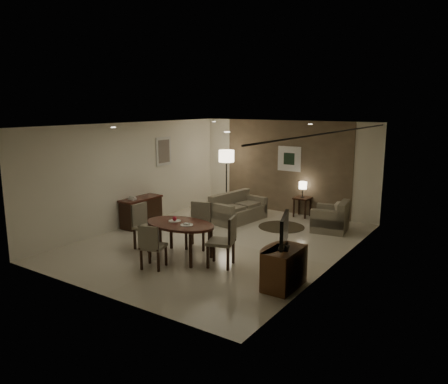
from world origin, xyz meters
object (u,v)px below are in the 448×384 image
Objects in this scene: dining_table at (180,240)px; side_table at (302,207)px; chair_far at (198,226)px; chair_left at (147,227)px; chair_right at (221,241)px; armchair at (330,216)px; floor_lamp at (226,180)px; console_desk at (141,212)px; sofa at (239,207)px; chair_near at (153,246)px; tv_cabinet at (284,268)px.

dining_table reaches higher than side_table.
chair_far and chair_left have the same top height.
chair_right is 1.81× the size of side_table.
chair_right is 1.16× the size of armchair.
chair_left is at bearing 176.86° from dining_table.
chair_far is 0.55× the size of floor_lamp.
console_desk is 0.75× the size of sofa.
chair_right is 4.75m from floor_lamp.
floor_lamp is (-1.48, 4.82, 0.46)m from chair_near.
armchair is (4.31, 2.30, 0.01)m from console_desk.
chair_left reaches higher than chair_near.
floor_lamp reaches higher than chair_far.
sofa is at bearing -42.19° from floor_lamp.
chair_far is 1.23m from chair_right.
chair_near is (-0.06, -0.74, 0.08)m from dining_table.
dining_table is 1.56× the size of chair_right.
floor_lamp reaches higher than dining_table.
tv_cabinet is at bearing -130.54° from sofa.
chair_far is at bearing -162.02° from sofa.
chair_far is at bearing -66.54° from floor_lamp.
dining_table is at bearing -162.91° from sofa.
chair_right is (3.39, -1.27, 0.13)m from console_desk.
chair_left is 4.59m from armchair.
console_desk is 4.51m from side_table.
chair_near is 0.56× the size of sofa.
floor_lamp is at bearing 133.41° from tv_cabinet.
console_desk is at bearing -71.28° from armchair.
console_desk is 2.63m from sofa.
dining_table is (2.42, -1.34, -0.00)m from console_desk.
sofa reaches higher than console_desk.
chair_near is 1.03× the size of armchair.
sofa reaches higher than side_table.
chair_left is 0.62× the size of sofa.
chair_left is (1.44, -1.28, 0.12)m from console_desk.
sofa is 0.88× the size of floor_lamp.
console_desk is 2.93m from floor_lamp.
side_table is at bearing 110.29° from tv_cabinet.
side_table is (1.70, 4.51, -0.22)m from chair_left.
chair_right is 4.51m from side_table.
console_desk is 2.14× the size of side_table.
chair_far is 3.69m from floor_lamp.
side_table is at bearing 45.79° from console_desk.
floor_lamp is at bearing 95.76° from chair_far.
armchair is 1.50m from side_table.
side_table is 2.40m from floor_lamp.
floor_lamp is (-4.01, 4.24, 0.56)m from tv_cabinet.
side_table is (-1.75, 4.73, -0.07)m from tv_cabinet.
sofa is at bearing -8.55° from chair_left.
chair_right is 0.56× the size of floor_lamp.
chair_right is at bearing -23.80° from armchair.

